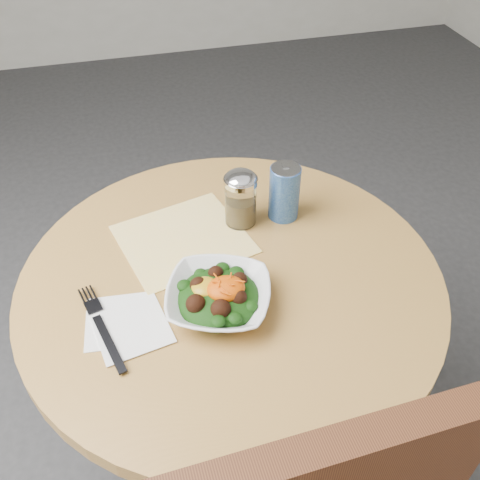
# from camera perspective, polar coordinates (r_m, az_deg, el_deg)

# --- Properties ---
(ground) EXTENTS (6.00, 6.00, 0.00)m
(ground) POSITION_cam_1_polar(r_m,az_deg,el_deg) (1.75, -0.67, -21.08)
(ground) COLOR #2D2D2F
(ground) RESTS_ON ground
(table) EXTENTS (0.90, 0.90, 0.75)m
(table) POSITION_cam_1_polar(r_m,az_deg,el_deg) (1.29, -0.86, -9.83)
(table) COLOR black
(table) RESTS_ON ground
(cloth_napkin) EXTENTS (0.32, 0.31, 0.00)m
(cloth_napkin) POSITION_cam_1_polar(r_m,az_deg,el_deg) (1.22, -6.05, 0.09)
(cloth_napkin) COLOR #DD9F0B
(cloth_napkin) RESTS_ON table
(paper_napkins) EXTENTS (0.17, 0.18, 0.00)m
(paper_napkins) POSITION_cam_1_polar(r_m,az_deg,el_deg) (1.07, -12.04, -8.78)
(paper_napkins) COLOR white
(paper_napkins) RESTS_ON table
(salad_bowl) EXTENTS (0.26, 0.26, 0.08)m
(salad_bowl) POSITION_cam_1_polar(r_m,az_deg,el_deg) (1.06, -2.30, -6.07)
(salad_bowl) COLOR white
(salad_bowl) RESTS_ON table
(fork) EXTENTS (0.08, 0.23, 0.00)m
(fork) POSITION_cam_1_polar(r_m,az_deg,el_deg) (1.07, -14.62, -8.72)
(fork) COLOR black
(fork) RESTS_ON table
(spice_shaker) EXTENTS (0.08, 0.08, 0.14)m
(spice_shaker) POSITION_cam_1_polar(r_m,az_deg,el_deg) (1.22, 0.06, 4.41)
(spice_shaker) COLOR silver
(spice_shaker) RESTS_ON table
(beverage_can) EXTENTS (0.07, 0.07, 0.14)m
(beverage_can) POSITION_cam_1_polar(r_m,az_deg,el_deg) (1.25, 4.74, 5.11)
(beverage_can) COLOR navy
(beverage_can) RESTS_ON table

